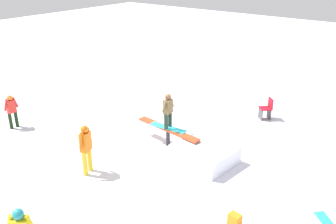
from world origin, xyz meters
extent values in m
plane|color=white|center=(0.00, 0.00, 0.00)|extent=(60.00, 60.00, 0.00)
cylinder|color=black|center=(0.00, 0.00, 0.29)|extent=(0.14, 0.14, 0.59)
cube|color=#A53F1E|center=(0.00, 0.00, 0.63)|extent=(2.69, 0.57, 0.08)
cube|color=white|center=(-1.61, 0.18, 0.28)|extent=(1.95, 1.69, 0.55)
cube|color=#2AC2CF|center=(0.00, 0.00, 0.68)|extent=(1.38, 0.40, 0.03)
cylinder|color=#213124|center=(0.01, -0.13, 0.96)|extent=(0.14, 0.14, 0.53)
cylinder|color=#213124|center=(-0.01, 0.13, 0.96)|extent=(0.14, 0.14, 0.53)
cube|color=brown|center=(0.00, 0.00, 1.47)|extent=(0.23, 0.34, 0.49)
cylinder|color=brown|center=(0.02, -0.20, 1.58)|extent=(0.11, 0.30, 0.45)
cylinder|color=brown|center=(-0.02, 0.20, 1.58)|extent=(0.11, 0.30, 0.45)
sphere|color=brown|center=(0.00, 0.00, 1.82)|extent=(0.21, 0.21, 0.21)
sphere|color=teal|center=(-1.08, 6.24, 1.43)|extent=(0.23, 0.23, 0.23)
cylinder|color=gold|center=(0.80, 3.04, 0.38)|extent=(0.15, 0.15, 0.77)
cylinder|color=gold|center=(0.88, 2.78, 0.38)|extent=(0.15, 0.15, 0.77)
cube|color=orange|center=(0.84, 2.91, 1.06)|extent=(0.32, 0.41, 0.59)
cylinder|color=orange|center=(0.77, 3.12, 1.20)|extent=(0.14, 0.22, 0.52)
cylinder|color=orange|center=(0.90, 2.69, 1.20)|extent=(0.14, 0.22, 0.52)
sphere|color=orange|center=(0.84, 2.91, 1.47)|extent=(0.23, 0.23, 0.23)
cylinder|color=black|center=(5.58, 2.62, 0.31)|extent=(0.13, 0.13, 0.63)
cylinder|color=black|center=(5.57, 2.38, 0.31)|extent=(0.13, 0.13, 0.63)
cube|color=red|center=(5.58, 2.50, 0.88)|extent=(0.20, 0.31, 0.50)
cylinder|color=red|center=(5.58, 2.69, 0.99)|extent=(0.08, 0.20, 0.45)
cylinder|color=red|center=(5.57, 2.30, 0.99)|extent=(0.08, 0.20, 0.45)
sphere|color=orange|center=(5.58, 2.50, 1.23)|extent=(0.20, 0.20, 0.20)
cube|color=#3F3F44|center=(-1.56, -4.08, 0.22)|extent=(0.31, 0.30, 0.44)
cube|color=#3F3F44|center=(-1.81, -4.34, 0.22)|extent=(0.31, 0.30, 0.44)
cube|color=#B01220|center=(-1.69, -4.21, 0.46)|extent=(0.62, 0.62, 0.04)
cube|color=#B01220|center=(-1.83, -4.35, 0.68)|extent=(0.34, 0.33, 0.40)
cube|color=orange|center=(-3.88, 2.32, 0.17)|extent=(0.33, 0.26, 0.34)
camera|label=1|loc=(-7.14, 9.17, 6.19)|focal=40.00mm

